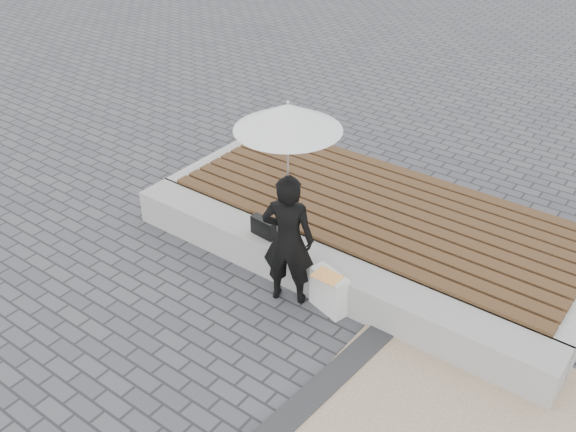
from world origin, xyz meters
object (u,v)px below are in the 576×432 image
object	(u,v)px
seating_ledge	(321,273)
handbag	(264,227)
woman	(288,240)
parasol	(288,117)
canvas_tote	(329,291)

from	to	relation	value
seating_ledge	handbag	bearing A→B (deg)	-176.76
woman	parasol	bearing A→B (deg)	-120.20
handbag	canvas_tote	xyz separation A→B (m)	(0.98, -0.19, -0.29)
seating_ledge	handbag	distance (m)	0.79
woman	handbag	world-z (taller)	woman
parasol	woman	bearing A→B (deg)	-97.13
seating_ledge	parasol	size ratio (longest dim) A/B	3.99
seating_ledge	handbag	world-z (taller)	handbag
seating_ledge	canvas_tote	xyz separation A→B (m)	(0.26, -0.23, 0.02)
woman	handbag	size ratio (longest dim) A/B	4.85
seating_ledge	parasol	bearing A→B (deg)	-118.75
seating_ledge	woman	xyz separation A→B (m)	(-0.18, -0.33, 0.52)
woman	handbag	distance (m)	0.65
seating_ledge	handbag	xyz separation A→B (m)	(-0.73, -0.04, 0.30)
parasol	canvas_tote	size ratio (longest dim) A/B	2.85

